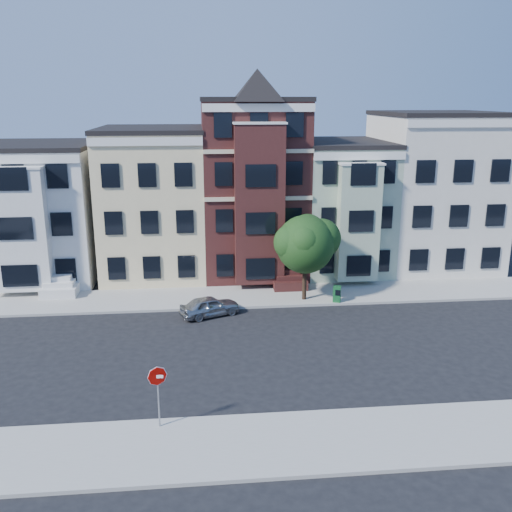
{
  "coord_description": "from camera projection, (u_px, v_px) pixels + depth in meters",
  "views": [
    {
      "loc": [
        -3.81,
        -26.01,
        12.23
      ],
      "look_at": [
        -0.91,
        2.74,
        4.2
      ],
      "focal_mm": 40.0,
      "sensor_mm": 36.0,
      "label": 1
    }
  ],
  "objects": [
    {
      "name": "ground",
      "position": [
        280.0,
        351.0,
        28.58
      ],
      "size": [
        120.0,
        120.0,
        0.0
      ],
      "primitive_type": "plane",
      "color": "black"
    },
    {
      "name": "house_green",
      "position": [
        340.0,
        207.0,
        41.9
      ],
      "size": [
        6.0,
        9.0,
        9.0
      ],
      "primitive_type": "cube",
      "color": "#A1B597",
      "rests_on": "ground"
    },
    {
      "name": "newspaper_box",
      "position": [
        337.0,
        294.0,
        34.87
      ],
      "size": [
        0.56,
        0.53,
        1.01
      ],
      "primitive_type": "cube",
      "rotation": [
        0.0,
        0.0,
        -0.35
      ],
      "color": "#185E2C",
      "rests_on": "far_sidewalk"
    },
    {
      "name": "house_brown",
      "position": [
        252.0,
        188.0,
        40.87
      ],
      "size": [
        7.0,
        9.0,
        12.0
      ],
      "primitive_type": "cube",
      "color": "#3D1917",
      "rests_on": "ground"
    },
    {
      "name": "street_tree",
      "position": [
        305.0,
        248.0,
        34.6
      ],
      "size": [
        7.46,
        7.46,
        6.55
      ],
      "primitive_type": null,
      "rotation": [
        0.0,
        0.0,
        -0.43
      ],
      "color": "#224C19",
      "rests_on": "far_sidewalk"
    },
    {
      "name": "near_sidewalk",
      "position": [
        310.0,
        441.0,
        20.89
      ],
      "size": [
        60.0,
        4.0,
        0.15
      ],
      "primitive_type": "cube",
      "color": "#9E9B93",
      "rests_on": "ground"
    },
    {
      "name": "house_white",
      "position": [
        39.0,
        212.0,
        39.82
      ],
      "size": [
        8.0,
        9.0,
        9.0
      ],
      "primitive_type": "cube",
      "color": "silver",
      "rests_on": "ground"
    },
    {
      "name": "parked_car",
      "position": [
        210.0,
        306.0,
        33.0
      ],
      "size": [
        3.74,
        2.61,
        1.18
      ],
      "primitive_type": "imported",
      "rotation": [
        0.0,
        0.0,
        1.96
      ],
      "color": "#9FA1A7",
      "rests_on": "ground"
    },
    {
      "name": "house_cream",
      "position": [
        433.0,
        192.0,
        42.31
      ],
      "size": [
        8.0,
        9.0,
        11.0
      ],
      "primitive_type": "cube",
      "color": "silver",
      "rests_on": "ground"
    },
    {
      "name": "far_sidewalk",
      "position": [
        262.0,
        296.0,
        36.23
      ],
      "size": [
        60.0,
        4.0,
        0.15
      ],
      "primitive_type": "cube",
      "color": "#9E9B93",
      "rests_on": "ground"
    },
    {
      "name": "stop_sign",
      "position": [
        158.0,
        393.0,
        21.37
      ],
      "size": [
        0.77,
        0.13,
        2.81
      ],
      "primitive_type": null,
      "rotation": [
        0.0,
        0.0,
        -0.03
      ],
      "color": "#B10400",
      "rests_on": "near_sidewalk"
    },
    {
      "name": "house_yellow",
      "position": [
        154.0,
        203.0,
        40.46
      ],
      "size": [
        7.0,
        9.0,
        10.0
      ],
      "primitive_type": "cube",
      "color": "beige",
      "rests_on": "ground"
    }
  ]
}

